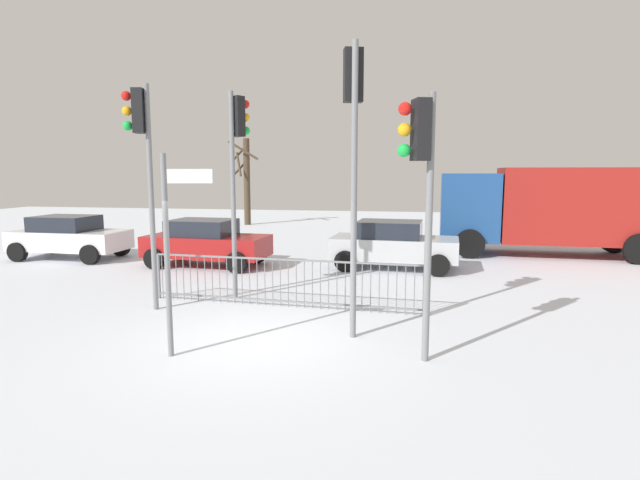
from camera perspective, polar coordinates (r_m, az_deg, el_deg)
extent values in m
plane|color=silver|center=(9.03, -7.76, -11.34)|extent=(60.00, 60.00, 0.00)
cylinder|color=slate|center=(8.72, 3.89, 5.26)|extent=(0.11, 0.11, 5.13)
cube|color=black|center=(9.03, 3.81, 18.20)|extent=(0.37, 0.30, 0.90)
sphere|color=red|center=(9.33, 3.53, 19.74)|extent=(0.20, 0.20, 0.20)
sphere|color=orange|center=(9.27, 3.51, 17.93)|extent=(0.20, 0.20, 0.20)
sphere|color=green|center=(9.22, 3.50, 16.09)|extent=(0.20, 0.20, 0.20)
cylinder|color=slate|center=(11.13, -18.66, 4.38)|extent=(0.11, 0.11, 4.74)
cube|color=black|center=(11.23, -19.90, 13.65)|extent=(0.29, 0.36, 0.90)
sphere|color=red|center=(11.34, -21.22, 15.05)|extent=(0.20, 0.20, 0.20)
sphere|color=orange|center=(11.31, -21.14, 13.55)|extent=(0.20, 0.20, 0.20)
sphere|color=green|center=(11.28, -21.07, 12.04)|extent=(0.20, 0.20, 0.20)
cylinder|color=slate|center=(11.70, -9.86, 4.83)|extent=(0.11, 0.11, 4.75)
cube|color=black|center=(11.86, -9.43, 13.70)|extent=(0.39, 0.35, 0.90)
sphere|color=red|center=(12.05, -8.51, 15.05)|extent=(0.20, 0.20, 0.20)
sphere|color=orange|center=(12.02, -8.48, 13.64)|extent=(0.20, 0.20, 0.20)
sphere|color=green|center=(11.99, -8.46, 12.21)|extent=(0.20, 0.20, 0.20)
cylinder|color=slate|center=(7.78, 12.26, 1.01)|extent=(0.11, 0.11, 4.11)
cube|color=black|center=(7.70, 11.41, 12.18)|extent=(0.31, 0.37, 0.90)
sphere|color=red|center=(7.65, 9.66, 14.52)|extent=(0.20, 0.20, 0.20)
sphere|color=orange|center=(7.62, 9.61, 12.28)|extent=(0.20, 0.20, 0.20)
sphere|color=green|center=(7.60, 9.55, 10.02)|extent=(0.20, 0.20, 0.20)
cylinder|color=slate|center=(8.22, -17.02, -1.89)|extent=(0.09, 0.09, 3.23)
cube|color=white|center=(8.03, -14.63, 7.05)|extent=(0.69, 0.19, 0.22)
cube|color=slate|center=(10.94, -4.11, -2.25)|extent=(6.16, 0.42, 0.04)
cube|color=slate|center=(11.14, -4.06, -6.96)|extent=(6.16, 0.42, 0.04)
cylinder|color=slate|center=(12.28, -17.51, -3.98)|extent=(0.02, 0.02, 1.05)
cylinder|color=slate|center=(12.19, -16.78, -4.04)|extent=(0.02, 0.02, 1.05)
cylinder|color=slate|center=(12.10, -16.04, -4.09)|extent=(0.02, 0.02, 1.05)
cylinder|color=slate|center=(12.01, -15.29, -4.15)|extent=(0.02, 0.02, 1.05)
cylinder|color=slate|center=(11.93, -14.53, -4.21)|extent=(0.02, 0.02, 1.05)
cylinder|color=slate|center=(11.84, -13.75, -4.27)|extent=(0.02, 0.02, 1.05)
cylinder|color=slate|center=(11.76, -12.97, -4.33)|extent=(0.02, 0.02, 1.05)
cylinder|color=slate|center=(11.68, -12.17, -4.39)|extent=(0.02, 0.02, 1.05)
cylinder|color=slate|center=(11.60, -11.36, -4.44)|extent=(0.02, 0.02, 1.05)
cylinder|color=slate|center=(11.53, -10.55, -4.50)|extent=(0.02, 0.02, 1.05)
cylinder|color=slate|center=(11.46, -9.72, -4.56)|extent=(0.02, 0.02, 1.05)
cylinder|color=slate|center=(11.38, -8.88, -4.62)|extent=(0.02, 0.02, 1.05)
cylinder|color=slate|center=(11.32, -8.03, -4.68)|extent=(0.02, 0.02, 1.05)
cylinder|color=slate|center=(11.25, -7.17, -4.73)|extent=(0.02, 0.02, 1.05)
cylinder|color=slate|center=(11.19, -6.30, -4.79)|extent=(0.02, 0.02, 1.05)
cylinder|color=slate|center=(11.13, -5.42, -4.85)|extent=(0.02, 0.02, 1.05)
cylinder|color=slate|center=(11.07, -4.53, -4.90)|extent=(0.02, 0.02, 1.05)
cylinder|color=slate|center=(11.02, -3.63, -4.96)|extent=(0.02, 0.02, 1.05)
cylinder|color=slate|center=(10.96, -2.72, -5.01)|extent=(0.02, 0.02, 1.05)
cylinder|color=slate|center=(10.91, -1.81, -5.06)|extent=(0.02, 0.02, 1.05)
cylinder|color=slate|center=(10.87, -0.88, -5.12)|extent=(0.02, 0.02, 1.05)
cylinder|color=slate|center=(10.82, 0.05, -5.17)|extent=(0.02, 0.02, 1.05)
cylinder|color=slate|center=(10.78, 0.99, -5.22)|extent=(0.02, 0.02, 1.05)
cylinder|color=slate|center=(10.74, 1.94, -5.27)|extent=(0.02, 0.02, 1.05)
cylinder|color=slate|center=(10.71, 2.89, -5.32)|extent=(0.02, 0.02, 1.05)
cylinder|color=slate|center=(10.68, 3.85, -5.37)|extent=(0.02, 0.02, 1.05)
cylinder|color=slate|center=(10.65, 4.82, -5.41)|extent=(0.02, 0.02, 1.05)
cylinder|color=slate|center=(10.62, 5.79, -5.46)|extent=(0.02, 0.02, 1.05)
cylinder|color=slate|center=(10.60, 6.76, -5.50)|extent=(0.02, 0.02, 1.05)
cylinder|color=slate|center=(10.58, 7.74, -5.54)|extent=(0.02, 0.02, 1.05)
cylinder|color=slate|center=(10.56, 8.72, -5.58)|extent=(0.02, 0.02, 1.05)
cylinder|color=slate|center=(10.55, 9.71, -5.62)|extent=(0.02, 0.02, 1.05)
cylinder|color=slate|center=(10.54, 10.70, -5.66)|extent=(0.02, 0.02, 1.05)
cylinder|color=slate|center=(10.53, 11.69, -5.70)|extent=(0.02, 0.02, 1.05)
cylinder|color=slate|center=(12.33, -17.87, -3.95)|extent=(0.06, 0.06, 1.05)
cylinder|color=slate|center=(10.53, 12.18, -5.71)|extent=(0.06, 0.06, 1.05)
cube|color=#B2B5BA|center=(15.47, 8.44, -0.90)|extent=(3.91, 1.97, 0.65)
cube|color=#1E232D|center=(15.42, 7.93, 1.15)|extent=(2.00, 1.63, 0.55)
cylinder|color=black|center=(16.28, 13.47, -1.76)|extent=(0.65, 0.27, 0.64)
cylinder|color=black|center=(14.61, 13.34, -2.82)|extent=(0.65, 0.27, 0.64)
cylinder|color=black|center=(16.55, 4.08, -1.41)|extent=(0.65, 0.27, 0.64)
cylinder|color=black|center=(14.90, 2.90, -2.42)|extent=(0.65, 0.27, 0.64)
cube|color=maroon|center=(16.15, -12.72, -0.64)|extent=(3.89, 1.91, 0.65)
cube|color=#1E232D|center=(16.15, -13.26, 1.31)|extent=(1.98, 1.60, 0.55)
cylinder|color=black|center=(16.43, -7.15, -1.52)|extent=(0.65, 0.26, 0.64)
cylinder|color=black|center=(14.88, -9.46, -2.53)|extent=(0.65, 0.26, 0.64)
cylinder|color=black|center=(17.56, -15.42, -1.14)|extent=(0.65, 0.26, 0.64)
cylinder|color=black|center=(16.12, -18.34, -2.03)|extent=(0.65, 0.26, 0.64)
cube|color=silver|center=(19.12, -26.58, 0.00)|extent=(3.82, 1.75, 0.65)
cube|color=#1E232D|center=(19.15, -27.03, 1.64)|extent=(1.92, 1.52, 0.55)
cylinder|color=black|center=(19.07, -21.75, -0.73)|extent=(0.64, 0.23, 0.64)
cylinder|color=black|center=(17.68, -24.72, -1.52)|extent=(0.64, 0.23, 0.64)
cylinder|color=black|center=(20.66, -28.06, -0.48)|extent=(0.64, 0.23, 0.64)
cylinder|color=black|center=(19.38, -31.21, -1.18)|extent=(0.64, 0.23, 0.64)
cube|color=maroon|center=(19.60, 27.04, 3.54)|extent=(5.10, 2.62, 2.60)
cube|color=navy|center=(19.05, 16.61, 3.66)|extent=(2.10, 2.39, 2.40)
cylinder|color=black|center=(17.98, 16.70, -0.41)|extent=(1.01, 0.34, 1.00)
cylinder|color=black|center=(20.36, 16.27, 0.52)|extent=(1.01, 0.34, 1.00)
cylinder|color=black|center=(19.08, 32.63, -0.86)|extent=(1.01, 0.34, 1.00)
cylinder|color=black|center=(21.33, 30.48, 0.08)|extent=(1.01, 0.34, 1.00)
cylinder|color=#473828|center=(28.56, -8.33, 6.56)|extent=(0.36, 0.36, 4.81)
cylinder|color=#473828|center=(29.01, -8.94, 8.24)|extent=(0.83, 0.98, 1.05)
cylinder|color=#473828|center=(28.46, -9.24, 8.53)|extent=(0.63, 0.90, 1.36)
cylinder|color=#473828|center=(27.80, -8.75, 10.07)|extent=(1.66, 0.31, 1.06)
cylinder|color=#473828|center=(28.96, -9.20, 9.69)|extent=(0.61, 1.13, 0.95)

